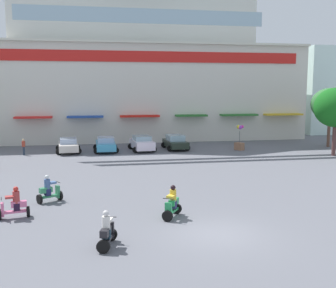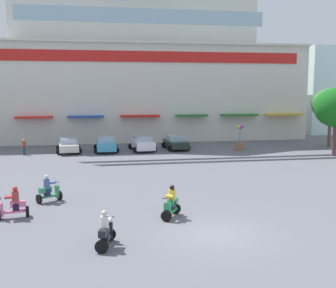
# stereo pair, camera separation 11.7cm
# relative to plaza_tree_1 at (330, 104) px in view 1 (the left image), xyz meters

# --- Properties ---
(ground_plane) EXTENTS (128.00, 128.00, 0.00)m
(ground_plane) POSITION_rel_plaza_tree_1_xyz_m (-19.50, -10.53, -4.52)
(ground_plane) COLOR slate
(colonial_building) EXTENTS (40.61, 15.91, 21.12)m
(colonial_building) POSITION_rel_plaza_tree_1_xyz_m (-19.50, 12.26, 4.88)
(colonial_building) COLOR silver
(colonial_building) RESTS_ON ground
(flank_building_right) EXTENTS (12.45, 10.35, 11.74)m
(flank_building_right) POSITION_rel_plaza_tree_1_xyz_m (9.70, 15.06, 1.35)
(flank_building_right) COLOR silver
(flank_building_right) RESTS_ON ground
(plaza_tree_1) EXTENTS (4.06, 3.57, 6.25)m
(plaza_tree_1) POSITION_rel_plaza_tree_1_xyz_m (0.00, 0.00, 0.00)
(plaza_tree_1) COLOR brown
(plaza_tree_1) RESTS_ON ground
(plaza_tree_3) EXTENTS (4.01, 3.75, 6.28)m
(plaza_tree_3) POSITION_rel_plaza_tree_1_xyz_m (-2.76, -5.43, -0.08)
(plaza_tree_3) COLOR brown
(plaza_tree_3) RESTS_ON ground
(parked_car_0) EXTENTS (2.62, 4.29, 1.41)m
(parked_car_0) POSITION_rel_plaza_tree_1_xyz_m (-27.10, 0.79, -3.81)
(parked_car_0) COLOR beige
(parked_car_0) RESTS_ON ground
(parked_car_1) EXTENTS (2.45, 4.19, 1.45)m
(parked_car_1) POSITION_rel_plaza_tree_1_xyz_m (-23.51, 0.72, -3.79)
(parked_car_1) COLOR #3C94BF
(parked_car_1) RESTS_ON ground
(parked_car_2) EXTENTS (2.65, 4.36, 1.53)m
(parked_car_2) POSITION_rel_plaza_tree_1_xyz_m (-19.93, 0.69, -3.75)
(parked_car_2) COLOR white
(parked_car_2) RESTS_ON ground
(parked_car_3) EXTENTS (2.55, 4.26, 1.48)m
(parked_car_3) POSITION_rel_plaza_tree_1_xyz_m (-16.44, 1.07, -3.78)
(parked_car_3) COLOR black
(parked_car_3) RESTS_ON ground
(scooter_rider_1) EXTENTS (1.42, 1.15, 1.53)m
(scooter_rider_1) POSITION_rel_plaza_tree_1_xyz_m (-27.11, -17.02, -3.89)
(scooter_rider_1) COLOR black
(scooter_rider_1) RESTS_ON ground
(scooter_rider_4) EXTENTS (1.50, 0.80, 1.55)m
(scooter_rider_4) POSITION_rel_plaza_tree_1_xyz_m (-28.46, -19.66, -3.90)
(scooter_rider_4) COLOR black
(scooter_rider_4) RESTS_ON ground
(scooter_rider_6) EXTENTS (0.88, 1.54, 1.52)m
(scooter_rider_6) POSITION_rel_plaza_tree_1_xyz_m (-24.20, -24.14, -3.90)
(scooter_rider_6) COLOR black
(scooter_rider_6) RESTS_ON ground
(scooter_rider_7) EXTENTS (1.18, 1.50, 1.58)m
(scooter_rider_7) POSITION_rel_plaza_tree_1_xyz_m (-20.96, -20.89, -3.87)
(scooter_rider_7) COLOR black
(scooter_rider_7) RESTS_ON ground
(pedestrian_1) EXTENTS (0.32, 0.32, 1.54)m
(pedestrian_1) POSITION_rel_plaza_tree_1_xyz_m (-31.12, -0.03, -3.64)
(pedestrian_1) COLOR #243040
(pedestrian_1) RESTS_ON ground
(balloon_vendor_cart) EXTENTS (0.92, 1.07, 2.55)m
(balloon_vendor_cart) POSITION_rel_plaza_tree_1_xyz_m (-10.17, -0.57, -3.56)
(balloon_vendor_cart) COLOR #92664B
(balloon_vendor_cart) RESTS_ON ground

